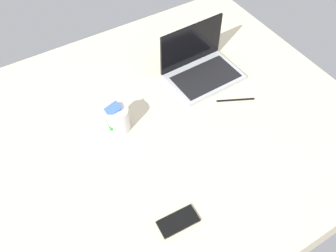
{
  "coord_description": "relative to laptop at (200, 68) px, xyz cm",
  "views": [
    {
      "loc": [
        -39.74,
        -82.72,
        133.94
      ],
      "look_at": [
        6.22,
        -6.9,
        24.0
      ],
      "focal_mm": 38.09,
      "sensor_mm": 36.0,
      "label": 1
    }
  ],
  "objects": [
    {
      "name": "bed_mattress",
      "position": [
        -37.74,
        -16.17,
        -13.41
      ],
      "size": [
        180.0,
        140.0,
        18.0
      ],
      "primitive_type": "cube",
      "color": "beige",
      "rests_on": "ground"
    },
    {
      "name": "laptop",
      "position": [
        0.0,
        0.0,
        0.0
      ],
      "size": [
        33.68,
        23.98,
        23.0
      ],
      "rotation": [
        0.0,
        0.0,
        0.03
      ],
      "color": "#B7BABC",
      "rests_on": "bed_mattress"
    },
    {
      "name": "snack_cup",
      "position": [
        -46.82,
        -9.19,
        1.43
      ],
      "size": [
        9.57,
        9.0,
        14.01
      ],
      "color": "silver",
      "rests_on": "bed_mattress"
    },
    {
      "name": "cell_phone",
      "position": [
        -48.01,
        -56.96,
        -4.01
      ],
      "size": [
        14.35,
        7.56,
        0.8
      ],
      "primitive_type": "cube",
      "rotation": [
        0.0,
        0.0,
        4.66
      ],
      "color": "black",
      "rests_on": "bed_mattress"
    },
    {
      "name": "charger_cable",
      "position": [
        4.21,
        -21.94,
        -4.11
      ],
      "size": [
        15.52,
        8.04,
        0.6
      ],
      "primitive_type": "cube",
      "rotation": [
        0.0,
        0.0,
        -0.46
      ],
      "color": "black",
      "rests_on": "bed_mattress"
    }
  ]
}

